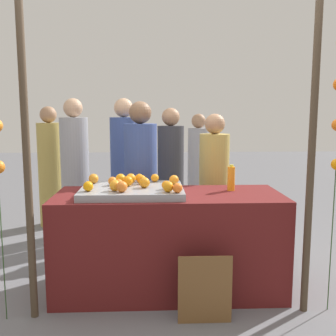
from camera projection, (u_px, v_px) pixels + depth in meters
ground_plane at (169, 289)px, 3.43m from camera, size 24.00×24.00×0.00m
stall_counter at (169, 242)px, 3.37m from camera, size 1.93×0.75×0.86m
orange_tray at (132, 191)px, 3.29m from camera, size 0.86×0.63×0.06m
orange_0 at (145, 183)px, 3.25m from camera, size 0.09×0.09×0.09m
orange_1 at (112, 181)px, 3.35m from camera, size 0.08×0.08×0.08m
orange_2 at (115, 185)px, 3.12m from camera, size 0.09×0.09×0.09m
orange_3 at (155, 178)px, 3.53m from camera, size 0.07×0.07×0.07m
orange_4 at (94, 179)px, 3.45m from camera, size 0.09×0.09×0.09m
orange_5 at (131, 179)px, 3.44m from camera, size 0.09×0.09×0.09m
orange_6 at (178, 188)px, 3.04m from camera, size 0.08×0.08×0.08m
orange_7 at (141, 180)px, 3.42m from camera, size 0.08×0.08×0.08m
orange_8 at (122, 187)px, 3.07m from camera, size 0.09×0.09×0.09m
orange_9 at (119, 183)px, 3.25m from camera, size 0.07×0.07×0.07m
orange_10 at (139, 178)px, 3.53m from camera, size 0.07×0.07×0.07m
orange_11 at (168, 187)px, 3.07m from camera, size 0.09×0.09×0.09m
orange_12 at (128, 181)px, 3.32m from camera, size 0.09×0.09×0.09m
orange_13 at (166, 185)px, 3.18m from camera, size 0.07×0.07×0.07m
orange_14 at (88, 186)px, 3.10m from camera, size 0.08×0.08×0.08m
orange_15 at (121, 179)px, 3.43m from camera, size 0.09×0.09×0.09m
orange_16 at (174, 180)px, 3.40m from camera, size 0.08×0.08×0.08m
juice_bottle at (231, 178)px, 3.43m from camera, size 0.07×0.07×0.23m
chalkboard_sign at (205, 290)px, 2.85m from camera, size 0.40×0.03×0.53m
vendor_left at (141, 189)px, 3.98m from camera, size 0.33×0.33×1.66m
vendor_right at (214, 193)px, 4.05m from camera, size 0.31×0.31×1.54m
crowd_person_0 at (125, 173)px, 4.84m from camera, size 0.34×0.34×1.72m
crowd_person_1 at (198, 170)px, 5.71m from camera, size 0.31×0.31×1.53m
crowd_person_2 at (51, 171)px, 5.28m from camera, size 0.33×0.33×1.63m
crowd_person_3 at (75, 173)px, 4.82m from camera, size 0.34×0.34×1.72m
crowd_person_4 at (171, 178)px, 4.78m from camera, size 0.32×0.32×1.60m
canopy_post_left at (27, 166)px, 2.81m from camera, size 0.06×0.06×2.33m
canopy_post_right at (311, 164)px, 2.90m from camera, size 0.06×0.06×2.33m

